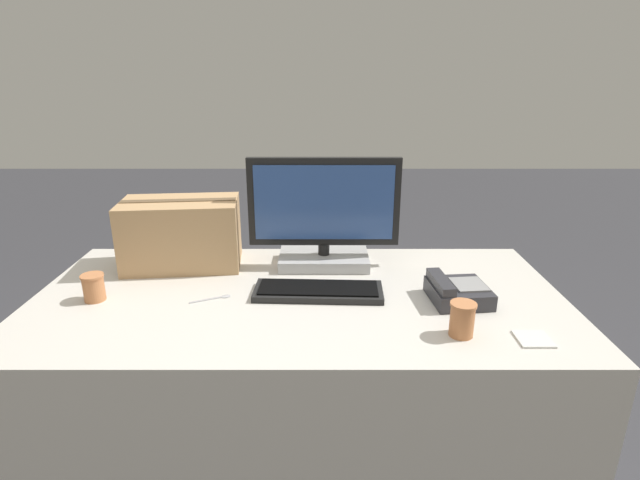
% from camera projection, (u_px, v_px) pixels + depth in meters
% --- Properties ---
extents(ground_plane, '(12.00, 12.00, 0.00)m').
position_uv_depth(ground_plane, '(300.00, 466.00, 1.95)').
color(ground_plane, '#38383D').
extents(office_desk, '(1.80, 0.90, 0.74)m').
position_uv_depth(office_desk, '(299.00, 386.00, 1.83)').
color(office_desk, beige).
rests_on(office_desk, ground_plane).
extents(monitor, '(0.57, 0.20, 0.42)m').
position_uv_depth(monitor, '(323.00, 222.00, 1.90)').
color(monitor, '#B7B7B7').
rests_on(monitor, office_desk).
extents(keyboard, '(0.44, 0.17, 0.03)m').
position_uv_depth(keyboard, '(317.00, 291.00, 1.70)').
color(keyboard, black).
rests_on(keyboard, office_desk).
extents(desk_phone, '(0.20, 0.21, 0.08)m').
position_uv_depth(desk_phone, '(456.00, 291.00, 1.65)').
color(desk_phone, '#2D2D33').
rests_on(desk_phone, office_desk).
extents(paper_cup_left, '(0.07, 0.07, 0.09)m').
position_uv_depth(paper_cup_left, '(92.00, 288.00, 1.65)').
color(paper_cup_left, '#BC7547').
rests_on(paper_cup_left, office_desk).
extents(paper_cup_right, '(0.08, 0.08, 0.10)m').
position_uv_depth(paper_cup_right, '(461.00, 319.00, 1.43)').
color(paper_cup_right, '#BC7547').
rests_on(paper_cup_right, office_desk).
extents(spoon, '(0.13, 0.07, 0.00)m').
position_uv_depth(spoon, '(215.00, 298.00, 1.67)').
color(spoon, '#B2B2B7').
rests_on(spoon, office_desk).
extents(cardboard_box, '(0.46, 0.29, 0.26)m').
position_uv_depth(cardboard_box, '(180.00, 234.00, 1.92)').
color(cardboard_box, tan).
rests_on(cardboard_box, office_desk).
extents(sticky_note_pad, '(0.10, 0.10, 0.01)m').
position_uv_depth(sticky_note_pad, '(532.00, 339.00, 1.42)').
color(sticky_note_pad, silver).
rests_on(sticky_note_pad, office_desk).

